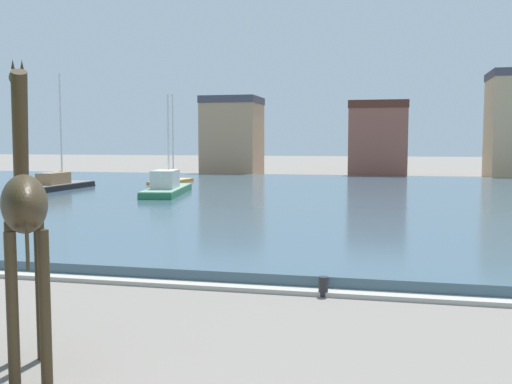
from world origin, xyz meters
The scene contains 9 objects.
harbor_water centered at (0.00, 32.84, 0.20)m, with size 89.25×46.05×0.40m, color #3D5666.
quay_edge_coping centered at (0.00, 9.57, 0.06)m, with size 89.25×0.50×0.12m, color #ADA89E.
giraffe_statue centered at (-3.09, 3.55, 2.75)m, with size 2.18×2.74×5.39m.
sailboat_green centered at (-11.57, 31.75, 0.64)m, with size 3.51×9.18×6.94m.
sailboat_orange centered at (-15.08, 42.01, 0.37)m, with size 2.14×6.53×7.77m.
sailboat_black centered at (-20.48, 33.49, 0.57)m, with size 1.96×8.32×8.72m.
mooring_bollard centered at (1.24, 9.42, 0.25)m, with size 0.24×0.24×0.50m, color #232326.
townhouse_corner_house centered at (-14.76, 59.78, 4.44)m, with size 6.24×6.19×8.86m.
townhouse_wide_warehouse centered at (1.50, 59.56, 4.05)m, with size 6.10×6.74×8.08m.
Camera 1 is at (2.82, -5.04, 3.87)m, focal length 41.35 mm.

